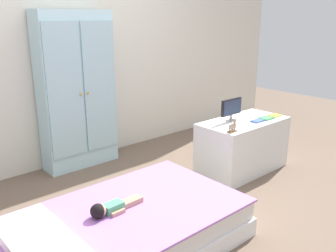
{
  "coord_description": "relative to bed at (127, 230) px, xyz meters",
  "views": [
    {
      "loc": [
        -1.76,
        -1.91,
        1.51
      ],
      "look_at": [
        0.26,
        0.38,
        0.59
      ],
      "focal_mm": 38.92,
      "sensor_mm": 36.0,
      "label": 1
    }
  ],
  "objects": [
    {
      "name": "ground_plane",
      "position": [
        0.56,
        0.13,
        -0.15
      ],
      "size": [
        10.0,
        10.0,
        0.02
      ],
      "primitive_type": "cube",
      "color": "brown"
    },
    {
      "name": "back_wall",
      "position": [
        0.56,
        1.71,
        1.21
      ],
      "size": [
        6.4,
        0.05,
        2.7
      ],
      "primitive_type": "cube",
      "color": "silver",
      "rests_on": "ground_plane"
    },
    {
      "name": "bed",
      "position": [
        0.0,
        0.0,
        0.0
      ],
      "size": [
        1.57,
        0.96,
        0.29
      ],
      "color": "white",
      "rests_on": "ground_plane"
    },
    {
      "name": "pillow",
      "position": [
        -0.58,
        0.0,
        0.18
      ],
      "size": [
        0.32,
        0.69,
        0.07
      ],
      "primitive_type": "cube",
      "color": "silver",
      "rests_on": "bed"
    },
    {
      "name": "doll",
      "position": [
        -0.11,
        0.05,
        0.18
      ],
      "size": [
        0.39,
        0.13,
        0.1
      ],
      "color": "#4CA375",
      "rests_on": "bed"
    },
    {
      "name": "wardrobe",
      "position": [
        0.49,
        1.53,
        0.65
      ],
      "size": [
        0.76,
        0.3,
        1.57
      ],
      "color": "silver",
      "rests_on": "ground_plane"
    },
    {
      "name": "tv_stand",
      "position": [
        1.64,
        0.32,
        0.12
      ],
      "size": [
        0.92,
        0.48,
        0.53
      ],
      "primitive_type": "cube",
      "color": "silver",
      "rests_on": "ground_plane"
    },
    {
      "name": "tv_monitor",
      "position": [
        1.54,
        0.4,
        0.51
      ],
      "size": [
        0.27,
        0.1,
        0.22
      ],
      "color": "#99999E",
      "rests_on": "tv_stand"
    },
    {
      "name": "rocking_horse_toy",
      "position": [
        1.27,
        0.16,
        0.44
      ],
      "size": [
        0.1,
        0.04,
        0.12
      ],
      "color": "#8E6642",
      "rests_on": "tv_stand"
    },
    {
      "name": "book_blue",
      "position": [
        1.71,
        0.21,
        0.39
      ],
      "size": [
        0.14,
        0.08,
        0.01
      ],
      "primitive_type": "cube",
      "color": "blue",
      "rests_on": "tv_stand"
    },
    {
      "name": "book_green",
      "position": [
        1.86,
        0.21,
        0.39
      ],
      "size": [
        0.14,
        0.11,
        0.01
      ],
      "primitive_type": "cube",
      "color": "#429E51",
      "rests_on": "tv_stand"
    },
    {
      "name": "book_yellow",
      "position": [
        2.01,
        0.21,
        0.39
      ],
      "size": [
        0.11,
        0.09,
        0.02
      ],
      "primitive_type": "cube",
      "color": "gold",
      "rests_on": "tv_stand"
    }
  ]
}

